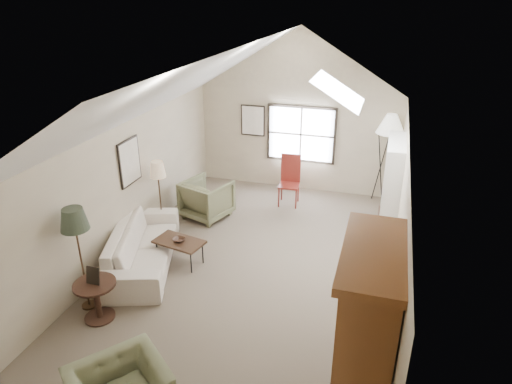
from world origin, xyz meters
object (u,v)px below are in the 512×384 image
(armchair_far, at_px, (207,199))
(side_table, at_px, (97,301))
(sofa, at_px, (143,246))
(side_chair, at_px, (289,181))
(armoire, at_px, (366,331))
(coffee_table, at_px, (180,252))

(armchair_far, distance_m, side_table, 3.76)
(sofa, xyz_separation_m, side_table, (0.10, -1.60, -0.05))
(sofa, xyz_separation_m, side_chair, (2.02, 3.30, 0.22))
(armoire, relative_size, side_chair, 1.83)
(coffee_table, height_order, side_table, side_table)
(sofa, height_order, side_table, sofa)
(armoire, height_order, sofa, armoire)
(side_chair, bearing_deg, armoire, -72.44)
(side_table, xyz_separation_m, side_chair, (1.92, 4.90, 0.28))
(sofa, relative_size, coffee_table, 2.83)
(sofa, height_order, side_chair, side_chair)
(sofa, height_order, armchair_far, armchair_far)
(armchair_far, bearing_deg, side_table, 103.88)
(armoire, xyz_separation_m, coffee_table, (-3.51, 2.25, -0.87))
(armoire, height_order, side_chair, armoire)
(side_chair, bearing_deg, coffee_table, -118.35)
(coffee_table, distance_m, side_chair, 3.40)
(sofa, bearing_deg, side_table, 164.65)
(side_table, bearing_deg, sofa, 93.58)
(armchair_far, relative_size, side_table, 1.48)
(sofa, distance_m, coffee_table, 0.69)
(armoire, distance_m, side_table, 4.14)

